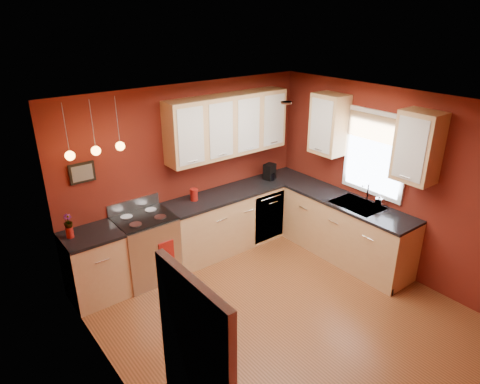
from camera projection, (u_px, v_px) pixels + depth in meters
floor at (282, 316)px, 5.34m from camera, size 4.20×4.20×0.00m
ceiling at (292, 109)px, 4.31m from camera, size 4.00×4.20×0.02m
wall_back at (189, 172)px, 6.35m from camera, size 4.00×0.02×2.60m
wall_front at (475, 322)px, 3.30m from camera, size 4.00×0.02×2.60m
wall_left at (119, 289)px, 3.70m from camera, size 0.02×4.20×2.60m
wall_right at (391, 183)px, 5.95m from camera, size 0.02×4.20×2.60m
base_cabinets_back_left at (95, 267)px, 5.53m from camera, size 0.70×0.60×0.90m
base_cabinets_back_right at (240, 217)px, 6.88m from camera, size 2.54×0.60×0.90m
base_cabinets_right at (346, 231)px, 6.44m from camera, size 0.60×2.10×0.90m
counter_back_left at (90, 235)px, 5.35m from camera, size 0.70×0.62×0.04m
counter_back_right at (240, 190)px, 6.69m from camera, size 2.54×0.62×0.04m
counter_right at (349, 202)px, 6.26m from camera, size 0.62×2.10×0.04m
gas_range at (146, 247)px, 5.93m from camera, size 0.76×0.64×1.11m
dishwasher_front at (269, 217)px, 6.87m from camera, size 0.60×0.02×0.80m
sink at (357, 206)px, 6.15m from camera, size 0.50×0.70×0.33m
window at (375, 151)px, 6.00m from camera, size 0.06×1.02×1.22m
upper_cabinets_back at (228, 125)px, 6.30m from camera, size 2.00×0.35×0.90m
upper_cabinets_right at (370, 135)px, 5.83m from camera, size 0.35×1.95×0.90m
wall_picture at (82, 173)px, 5.32m from camera, size 0.32×0.03×0.26m
pendant_lights at (96, 150)px, 5.00m from camera, size 0.71×0.11×0.66m
red_canister at (194, 195)px, 6.25m from camera, size 0.12×0.12×0.18m
red_vase at (70, 232)px, 5.23m from camera, size 0.09×0.09×0.14m
flowers at (68, 222)px, 5.17m from camera, size 0.13×0.13×0.19m
coffee_maker at (270, 172)px, 7.02m from camera, size 0.21×0.21×0.26m
soap_pump at (379, 201)px, 6.02m from camera, size 0.12×0.12×0.21m
dish_towel at (167, 252)px, 5.76m from camera, size 0.22×0.01×0.30m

